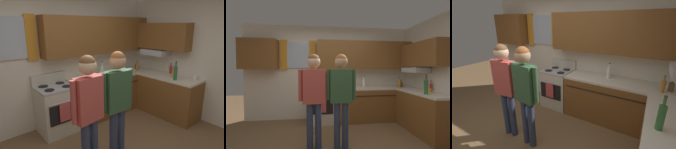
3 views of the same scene
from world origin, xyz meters
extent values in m
cube|color=silver|center=(0.00, 1.90, 1.30)|extent=(4.60, 0.10, 2.60)
cube|color=silver|center=(-0.86, 1.83, 1.78)|extent=(0.59, 0.03, 0.70)
cube|color=orange|center=(-0.48, 1.82, 1.78)|extent=(0.18, 0.04, 0.80)
cube|color=brown|center=(0.98, 1.69, 1.78)|extent=(2.65, 0.32, 0.77)
cube|color=silver|center=(2.35, -0.17, 1.30)|extent=(0.10, 4.05, 2.60)
cube|color=brown|center=(2.14, 0.99, 1.75)|extent=(0.32, 1.42, 0.58)
cube|color=#B7B7BC|center=(2.08, 1.05, 1.38)|extent=(0.40, 0.60, 0.12)
cube|color=brown|center=(1.21, 1.54, 0.43)|extent=(2.18, 0.62, 0.86)
cube|color=beige|center=(1.21, 1.54, 0.88)|extent=(2.18, 0.62, 0.04)
cube|color=brown|center=(1.99, 0.57, 0.43)|extent=(0.62, 1.32, 0.86)
cube|color=beige|center=(1.99, 0.57, 0.88)|extent=(0.62, 1.32, 0.04)
cube|color=#2D2319|center=(1.21, 1.23, 0.72)|extent=(2.06, 0.01, 0.02)
cube|color=beige|center=(-0.24, 1.54, 0.43)|extent=(0.66, 0.62, 0.86)
cube|color=black|center=(-0.24, 1.23, 0.48)|extent=(0.54, 0.01, 0.36)
cylinder|color=#ADADB2|center=(-0.24, 1.20, 0.70)|extent=(0.54, 0.02, 0.02)
cube|color=#ADADB2|center=(-0.24, 1.54, 0.88)|extent=(0.66, 0.62, 0.04)
cube|color=beige|center=(-0.24, 1.81, 1.00)|extent=(0.66, 0.08, 0.20)
cylinder|color=black|center=(-0.40, 1.40, 0.91)|extent=(0.17, 0.17, 0.01)
cylinder|color=black|center=(-0.07, 1.40, 0.91)|extent=(0.17, 0.17, 0.01)
cylinder|color=black|center=(-0.40, 1.68, 0.91)|extent=(0.17, 0.17, 0.01)
cylinder|color=black|center=(-0.07, 1.68, 0.91)|extent=(0.17, 0.17, 0.01)
cube|color=#CC4C4C|center=(-0.24, 1.19, 0.52)|extent=(0.20, 0.02, 0.34)
cylinder|color=red|center=(2.23, 0.70, 0.99)|extent=(0.06, 0.06, 0.17)
cylinder|color=red|center=(2.23, 0.70, 1.10)|extent=(0.02, 0.02, 0.06)
cylinder|color=#3F382D|center=(2.23, 0.70, 1.14)|extent=(0.03, 0.03, 0.02)
cylinder|color=brown|center=(1.99, 1.53, 0.97)|extent=(0.08, 0.08, 0.14)
cylinder|color=brown|center=(1.99, 1.53, 1.06)|extent=(0.03, 0.03, 0.05)
cylinder|color=#3F382D|center=(1.99, 1.53, 1.10)|extent=(0.04, 0.04, 0.02)
cylinder|color=#2D6633|center=(1.82, 0.34, 1.04)|extent=(0.08, 0.08, 0.28)
cylinder|color=#2D6633|center=(1.82, 0.34, 1.23)|extent=(0.03, 0.03, 0.10)
cylinder|color=#3F382D|center=(1.82, 0.34, 1.29)|extent=(0.03, 0.03, 0.02)
cylinder|color=#B27223|center=(1.87, 1.41, 1.00)|extent=(0.06, 0.06, 0.20)
cylinder|color=#B27223|center=(1.87, 1.41, 1.14)|extent=(0.02, 0.02, 0.07)
cylinder|color=#3F382D|center=(1.87, 1.41, 1.18)|extent=(0.03, 0.03, 0.02)
cylinder|color=white|center=(0.93, 1.63, 1.01)|extent=(0.08, 0.08, 0.22)
cylinder|color=white|center=(0.93, 1.63, 1.16)|extent=(0.03, 0.03, 0.08)
cylinder|color=#3F382D|center=(0.93, 1.63, 1.21)|extent=(0.03, 0.03, 0.02)
cylinder|color=gold|center=(2.03, 0.50, 0.95)|extent=(0.08, 0.08, 0.09)
torus|color=gold|center=(2.08, 0.50, 0.95)|extent=(0.06, 0.01, 0.06)
cylinder|color=white|center=(2.19, 0.09, 0.95)|extent=(0.08, 0.08, 0.09)
torus|color=white|center=(2.24, 0.09, 0.95)|extent=(0.07, 0.01, 0.07)
cylinder|color=#2D3856|center=(-0.33, 0.19, 0.41)|extent=(0.11, 0.11, 0.82)
cube|color=#BF4C47|center=(-0.40, 0.19, 1.11)|extent=(0.39, 0.20, 0.58)
cylinder|color=#BF4C47|center=(-0.18, 0.21, 1.13)|extent=(0.07, 0.07, 0.53)
cylinder|color=#BF4C47|center=(-0.62, 0.16, 1.13)|extent=(0.07, 0.07, 0.53)
sphere|color=beige|center=(-0.40, 0.19, 1.53)|extent=(0.23, 0.23, 0.23)
sphere|color=brown|center=(-0.40, 0.19, 1.56)|extent=(0.21, 0.21, 0.21)
cylinder|color=#2D3856|center=(0.14, 0.17, 0.41)|extent=(0.11, 0.11, 0.82)
cylinder|color=#2D3856|center=(0.00, 0.18, 0.41)|extent=(0.11, 0.11, 0.82)
cube|color=#335938|center=(0.07, 0.17, 1.11)|extent=(0.39, 0.19, 0.58)
cylinder|color=#335938|center=(0.29, 0.15, 1.14)|extent=(0.07, 0.07, 0.54)
cylinder|color=#335938|center=(-0.15, 0.19, 1.14)|extent=(0.07, 0.07, 0.54)
sphere|color=tan|center=(0.07, 0.17, 1.54)|extent=(0.23, 0.23, 0.23)
sphere|color=brown|center=(0.07, 0.17, 1.56)|extent=(0.21, 0.21, 0.21)
camera|label=1|loc=(-1.63, -1.68, 2.01)|focal=30.70mm
camera|label=2|loc=(-0.32, -2.40, 1.42)|focal=24.01mm
camera|label=3|loc=(1.65, -1.34, 1.99)|focal=24.44mm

